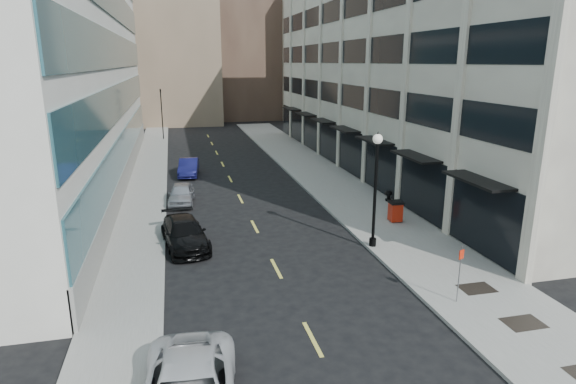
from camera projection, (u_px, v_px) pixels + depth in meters
name	position (u px, v px, depth m)	size (l,w,h in m)	color
ground	(331.00, 374.00, 14.67)	(160.00, 160.00, 0.00)	black
sidewalk_right	(342.00, 191.00, 35.10)	(5.00, 80.00, 0.15)	gray
sidewalk_left	(143.00, 204.00, 31.97)	(3.00, 80.00, 0.15)	gray
building_right	(422.00, 64.00, 41.44)	(15.30, 46.50, 18.25)	beige
skyline_tan_near	(169.00, 29.00, 73.94)	(14.00, 18.00, 28.00)	#897159
skyline_brown	(242.00, 13.00, 79.59)	(12.00, 16.00, 34.00)	brown
skyline_tan_far	(110.00, 51.00, 81.89)	(12.00, 14.00, 22.00)	#897159
skyline_stone	(310.00, 57.00, 78.03)	(10.00, 14.00, 20.00)	beige
grate_mid	(523.00, 323.00, 17.27)	(1.40, 1.00, 0.01)	black
grate_far	(477.00, 288.00, 19.89)	(1.40, 1.00, 0.01)	black
road_centerline	(247.00, 211.00, 30.63)	(0.15, 68.20, 0.01)	#D8CC4C
traffic_signal	(160.00, 92.00, 57.00)	(0.66, 0.66, 6.98)	black
car_black_pickup	(185.00, 233.00, 24.64)	(2.01, 4.94, 1.43)	black
car_silver_sedan	(182.00, 194.00, 32.12)	(1.62, 4.03, 1.37)	#9C9FA4
car_blue_sedan	(189.00, 167.00, 40.05)	(1.51, 4.33, 1.43)	#15164F
trash_bin	(395.00, 211.00, 28.08)	(0.78, 0.87, 1.23)	#B11F0B
lamppost	(376.00, 180.00, 23.63)	(0.49, 0.49, 5.86)	black
sign_post	(460.00, 266.00, 18.42)	(0.26, 0.13, 2.32)	slate
urn_planter	(389.00, 195.00, 32.36)	(0.50, 0.50, 0.69)	black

